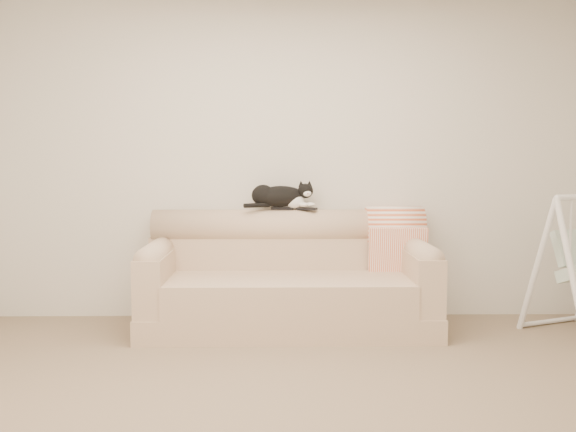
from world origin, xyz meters
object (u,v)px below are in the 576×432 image
object	(u,v)px
remote_a	(282,208)
sofa	(288,283)
remote_b	(307,209)
tuxedo_cat	(280,196)

from	to	relation	value
remote_a	sofa	bearing A→B (deg)	-79.54
remote_a	remote_b	size ratio (longest dim) A/B	1.05
sofa	remote_a	distance (m)	0.61
sofa	tuxedo_cat	distance (m)	0.70
remote_a	tuxedo_cat	size ratio (longest dim) A/B	0.32
remote_b	sofa	bearing A→B (deg)	-125.94
remote_b	tuxedo_cat	xyz separation A→B (m)	(-0.21, 0.04, 0.10)
remote_a	tuxedo_cat	world-z (taller)	tuxedo_cat
sofa	remote_a	size ratio (longest dim) A/B	12.14
sofa	remote_a	world-z (taller)	remote_a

